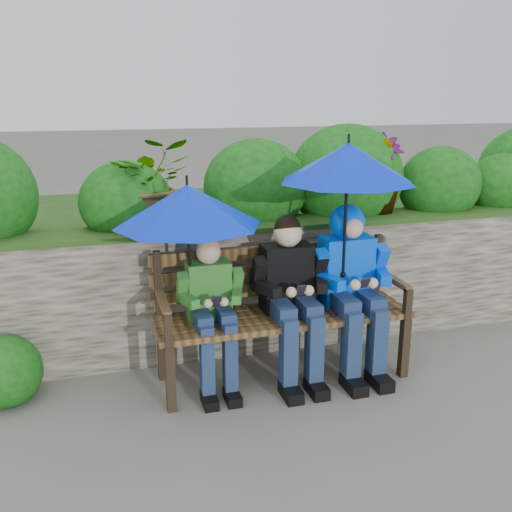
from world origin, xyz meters
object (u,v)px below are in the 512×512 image
object	(u,v)px
park_bench	(280,303)
boy_right	(351,276)
umbrella_right	(348,163)
umbrella_left	(188,205)
boy_left	(212,305)
boy_middle	(291,291)

from	to	relation	value
park_bench	boy_right	distance (m)	0.55
park_bench	umbrella_right	world-z (taller)	umbrella_right
park_bench	boy_right	size ratio (longest dim) A/B	1.47
umbrella_left	umbrella_right	size ratio (longest dim) A/B	0.97
boy_right	umbrella_right	world-z (taller)	umbrella_right
park_bench	boy_left	xyz separation A→B (m)	(-0.52, -0.08, 0.07)
park_bench	boy_left	distance (m)	0.53
boy_right	boy_left	bearing A→B (deg)	179.87
boy_left	park_bench	bearing A→B (deg)	8.69
park_bench	umbrella_right	xyz separation A→B (m)	(0.44, -0.09, 1.00)
boy_right	park_bench	bearing A→B (deg)	170.94
umbrella_left	umbrella_right	distance (m)	1.12
boy_right	umbrella_left	size ratio (longest dim) A/B	1.26
boy_left	boy_middle	distance (m)	0.57
park_bench	boy_middle	xyz separation A→B (m)	(0.05, -0.09, 0.12)
park_bench	boy_left	size ratio (longest dim) A/B	1.68
umbrella_right	boy_left	bearing A→B (deg)	179.13
boy_left	boy_middle	size ratio (longest dim) A/B	0.91
boy_middle	umbrella_right	xyz separation A→B (m)	(0.39, -0.00, 0.88)
park_bench	umbrella_left	world-z (taller)	umbrella_left
boy_middle	boy_right	size ratio (longest dim) A/B	0.96
boy_left	boy_right	distance (m)	1.04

